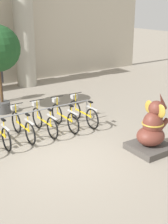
{
  "coord_description": "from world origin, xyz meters",
  "views": [
    {
      "loc": [
        -3.68,
        -6.42,
        3.96
      ],
      "look_at": [
        0.89,
        0.45,
        1.0
      ],
      "focal_mm": 50.0,
      "sensor_mm": 36.0,
      "label": 1
    }
  ],
  "objects_px": {
    "elephant_statue": "(152,132)",
    "bicycle_5": "(64,116)",
    "bicycle_4": "(44,121)",
    "bicycle_3": "(22,125)",
    "person_pedestrian": "(0,77)",
    "bicycle_6": "(83,112)"
  },
  "relations": [
    {
      "from": "bicycle_3",
      "to": "bicycle_5",
      "type": "relative_size",
      "value": 1.0
    },
    {
      "from": "bicycle_6",
      "to": "person_pedestrian",
      "type": "height_order",
      "value": "person_pedestrian"
    },
    {
      "from": "bicycle_4",
      "to": "bicycle_6",
      "type": "bearing_deg",
      "value": -1.06
    },
    {
      "from": "bicycle_4",
      "to": "bicycle_3",
      "type": "bearing_deg",
      "value": 179.79
    },
    {
      "from": "bicycle_3",
      "to": "bicycle_4",
      "type": "relative_size",
      "value": 1.0
    },
    {
      "from": "bicycle_3",
      "to": "bicycle_6",
      "type": "relative_size",
      "value": 1.0
    },
    {
      "from": "bicycle_5",
      "to": "person_pedestrian",
      "type": "bearing_deg",
      "value": 101.15
    },
    {
      "from": "bicycle_3",
      "to": "bicycle_5",
      "type": "height_order",
      "value": "same"
    },
    {
      "from": "bicycle_6",
      "to": "bicycle_3",
      "type": "bearing_deg",
      "value": 179.23
    },
    {
      "from": "bicycle_3",
      "to": "bicycle_6",
      "type": "bearing_deg",
      "value": -0.77
    },
    {
      "from": "bicycle_4",
      "to": "person_pedestrian",
      "type": "xyz_separation_m",
      "value": [
        -0.03,
        3.81,
        0.64
      ]
    },
    {
      "from": "elephant_statue",
      "to": "bicycle_4",
      "type": "bearing_deg",
      "value": 124.83
    },
    {
      "from": "bicycle_3",
      "to": "person_pedestrian",
      "type": "relative_size",
      "value": 1.0
    },
    {
      "from": "person_pedestrian",
      "to": "elephant_statue",
      "type": "bearing_deg",
      "value": -73.44
    },
    {
      "from": "bicycle_4",
      "to": "elephant_statue",
      "type": "bearing_deg",
      "value": -55.17
    },
    {
      "from": "bicycle_4",
      "to": "bicycle_5",
      "type": "distance_m",
      "value": 0.72
    },
    {
      "from": "bicycle_4",
      "to": "person_pedestrian",
      "type": "height_order",
      "value": "person_pedestrian"
    },
    {
      "from": "elephant_statue",
      "to": "bicycle_3",
      "type": "bearing_deg",
      "value": 133.73
    },
    {
      "from": "person_pedestrian",
      "to": "bicycle_4",
      "type": "bearing_deg",
      "value": -89.5
    },
    {
      "from": "bicycle_3",
      "to": "bicycle_5",
      "type": "bearing_deg",
      "value": -0.96
    },
    {
      "from": "bicycle_3",
      "to": "person_pedestrian",
      "type": "height_order",
      "value": "person_pedestrian"
    },
    {
      "from": "elephant_statue",
      "to": "bicycle_5",
      "type": "bearing_deg",
      "value": 113.63
    }
  ]
}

